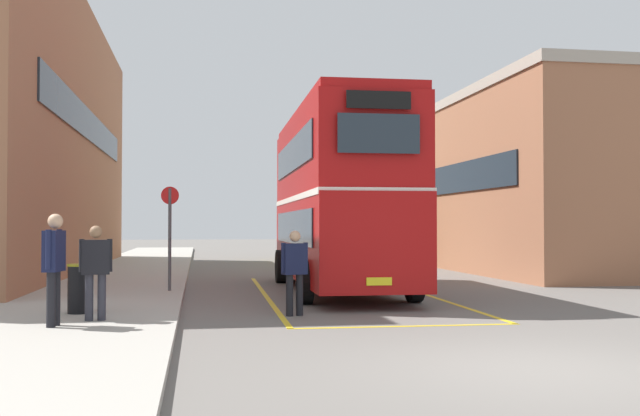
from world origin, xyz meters
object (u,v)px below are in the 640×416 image
object	(u,v)px
single_deck_bus	(340,228)
pedestrian_waiting_far	(54,260)
pedestrian_waiting_near	(96,266)
litter_bin	(80,288)
bus_stop_sign	(170,228)
pedestrian_boarding	(295,267)
double_decker_bus	(338,197)

from	to	relation	value
single_deck_bus	pedestrian_waiting_far	world-z (taller)	single_deck_bus
pedestrian_waiting_far	single_deck_bus	bearing A→B (deg)	67.89
single_deck_bus	pedestrian_waiting_near	distance (m)	23.10
litter_bin	bus_stop_sign	size ratio (longest dim) A/B	0.35
single_deck_bus	pedestrian_boarding	xyz separation A→B (m)	(-4.87, -20.30, -0.69)
double_decker_bus	pedestrian_waiting_near	xyz separation A→B (m)	(-5.39, -6.24, -1.45)
litter_bin	bus_stop_sign	distance (m)	4.76
double_decker_bus	bus_stop_sign	size ratio (longest dim) A/B	3.82
single_deck_bus	bus_stop_sign	distance (m)	17.61
single_deck_bus	litter_bin	distance (m)	22.24
double_decker_bus	single_deck_bus	bearing A→B (deg)	78.72
pedestrian_boarding	single_deck_bus	bearing A→B (deg)	76.51
pedestrian_boarding	bus_stop_sign	xyz separation A→B (m)	(-2.54, 4.32, 0.74)
pedestrian_boarding	pedestrian_waiting_far	distance (m)	4.51
single_deck_bus	litter_bin	world-z (taller)	single_deck_bus
pedestrian_waiting_near	bus_stop_sign	size ratio (longest dim) A/B	0.63
double_decker_bus	pedestrian_waiting_far	size ratio (longest dim) A/B	5.46
single_deck_bus	pedestrian_boarding	bearing A→B (deg)	-103.49
pedestrian_waiting_near	pedestrian_waiting_far	xyz separation A→B (m)	(-0.56, -0.63, 0.13)
double_decker_bus	pedestrian_waiting_far	world-z (taller)	double_decker_bus
single_deck_bus	bus_stop_sign	world-z (taller)	single_deck_bus
pedestrian_waiting_near	litter_bin	world-z (taller)	pedestrian_waiting_near
litter_bin	bus_stop_sign	bearing A→B (deg)	71.78
pedestrian_waiting_far	bus_stop_sign	bearing A→B (deg)	75.57
pedestrian_boarding	pedestrian_waiting_near	distance (m)	3.76
double_decker_bus	pedestrian_boarding	world-z (taller)	double_decker_bus
pedestrian_boarding	pedestrian_waiting_far	world-z (taller)	pedestrian_waiting_far
double_decker_bus	pedestrian_waiting_far	bearing A→B (deg)	-130.89
double_decker_bus	pedestrian_boarding	size ratio (longest dim) A/B	5.95
pedestrian_waiting_near	litter_bin	distance (m)	1.28
pedestrian_waiting_near	litter_bin	size ratio (longest dim) A/B	1.78
pedestrian_waiting_far	double_decker_bus	bearing A→B (deg)	49.11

